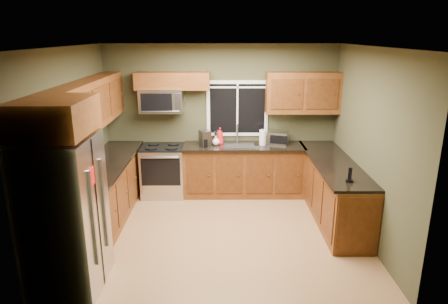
{
  "coord_description": "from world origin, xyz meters",
  "views": [
    {
      "loc": [
        0.02,
        -5.41,
        2.87
      ],
      "look_at": [
        0.05,
        0.35,
        1.15
      ],
      "focal_mm": 32.0,
      "sensor_mm": 36.0,
      "label": 1
    }
  ],
  "objects_px": {
    "refrigerator": "(66,215)",
    "toaster_oven": "(278,138)",
    "microwave": "(161,100)",
    "coffee_maker": "(205,139)",
    "soap_bottle_c": "(216,141)",
    "range": "(164,170)",
    "soap_bottle_a": "(220,136)",
    "paper_towel_roll": "(263,138)",
    "kettle": "(218,136)",
    "cordless_phone": "(350,177)"
  },
  "relations": [
    {
      "from": "range",
      "to": "soap_bottle_a",
      "type": "xyz_separation_m",
      "value": [
        1.03,
        0.1,
        0.62
      ]
    },
    {
      "from": "refrigerator",
      "to": "coffee_maker",
      "type": "height_order",
      "value": "refrigerator"
    },
    {
      "from": "range",
      "to": "kettle",
      "type": "bearing_deg",
      "value": 10.23
    },
    {
      "from": "soap_bottle_a",
      "to": "soap_bottle_c",
      "type": "bearing_deg",
      "value": -138.67
    },
    {
      "from": "kettle",
      "to": "soap_bottle_c",
      "type": "bearing_deg",
      "value": -105.33
    },
    {
      "from": "refrigerator",
      "to": "kettle",
      "type": "relative_size",
      "value": 6.83
    },
    {
      "from": "microwave",
      "to": "refrigerator",
      "type": "bearing_deg",
      "value": -103.34
    },
    {
      "from": "coffee_maker",
      "to": "paper_towel_roll",
      "type": "bearing_deg",
      "value": 4.64
    },
    {
      "from": "refrigerator",
      "to": "soap_bottle_c",
      "type": "distance_m",
      "value": 3.25
    },
    {
      "from": "coffee_maker",
      "to": "soap_bottle_c",
      "type": "bearing_deg",
      "value": 22.77
    },
    {
      "from": "refrigerator",
      "to": "soap_bottle_c",
      "type": "height_order",
      "value": "refrigerator"
    },
    {
      "from": "toaster_oven",
      "to": "kettle",
      "type": "xyz_separation_m",
      "value": [
        -1.08,
        0.08,
        0.01
      ]
    },
    {
      "from": "refrigerator",
      "to": "toaster_oven",
      "type": "relative_size",
      "value": 4.18
    },
    {
      "from": "toaster_oven",
      "to": "coffee_maker",
      "type": "relative_size",
      "value": 1.53
    },
    {
      "from": "toaster_oven",
      "to": "refrigerator",
      "type": "bearing_deg",
      "value": -133.89
    },
    {
      "from": "toaster_oven",
      "to": "coffee_maker",
      "type": "bearing_deg",
      "value": -173.26
    },
    {
      "from": "coffee_maker",
      "to": "soap_bottle_c",
      "type": "xyz_separation_m",
      "value": [
        0.19,
        0.08,
        -0.05
      ]
    },
    {
      "from": "soap_bottle_a",
      "to": "cordless_phone",
      "type": "xyz_separation_m",
      "value": [
        1.76,
        -1.93,
        -0.09
      ]
    },
    {
      "from": "soap_bottle_a",
      "to": "kettle",
      "type": "bearing_deg",
      "value": 112.64
    },
    {
      "from": "soap_bottle_c",
      "to": "soap_bottle_a",
      "type": "bearing_deg",
      "value": 41.33
    },
    {
      "from": "soap_bottle_a",
      "to": "soap_bottle_c",
      "type": "xyz_separation_m",
      "value": [
        -0.08,
        -0.07,
        -0.07
      ]
    },
    {
      "from": "refrigerator",
      "to": "toaster_oven",
      "type": "xyz_separation_m",
      "value": [
        2.77,
        2.87,
        0.15
      ]
    },
    {
      "from": "coffee_maker",
      "to": "paper_towel_roll",
      "type": "distance_m",
      "value": 1.03
    },
    {
      "from": "paper_towel_roll",
      "to": "soap_bottle_a",
      "type": "bearing_deg",
      "value": 175.26
    },
    {
      "from": "soap_bottle_a",
      "to": "soap_bottle_c",
      "type": "distance_m",
      "value": 0.12
    },
    {
      "from": "microwave",
      "to": "coffee_maker",
      "type": "relative_size",
      "value": 2.69
    },
    {
      "from": "soap_bottle_a",
      "to": "soap_bottle_c",
      "type": "relative_size",
      "value": 1.83
    },
    {
      "from": "soap_bottle_c",
      "to": "range",
      "type": "bearing_deg",
      "value": -178.18
    },
    {
      "from": "refrigerator",
      "to": "paper_towel_roll",
      "type": "relative_size",
      "value": 5.96
    },
    {
      "from": "paper_towel_roll",
      "to": "soap_bottle_a",
      "type": "xyz_separation_m",
      "value": [
        -0.76,
        0.06,
        0.01
      ]
    },
    {
      "from": "coffee_maker",
      "to": "toaster_oven",
      "type": "bearing_deg",
      "value": 6.74
    },
    {
      "from": "soap_bottle_c",
      "to": "cordless_phone",
      "type": "relative_size",
      "value": 0.81
    },
    {
      "from": "coffee_maker",
      "to": "kettle",
      "type": "height_order",
      "value": "coffee_maker"
    },
    {
      "from": "paper_towel_roll",
      "to": "soap_bottle_c",
      "type": "xyz_separation_m",
      "value": [
        -0.84,
        -0.0,
        -0.05
      ]
    },
    {
      "from": "kettle",
      "to": "refrigerator",
      "type": "bearing_deg",
      "value": -119.79
    },
    {
      "from": "soap_bottle_c",
      "to": "cordless_phone",
      "type": "bearing_deg",
      "value": -45.48
    },
    {
      "from": "refrigerator",
      "to": "range",
      "type": "height_order",
      "value": "refrigerator"
    },
    {
      "from": "kettle",
      "to": "paper_towel_roll",
      "type": "height_order",
      "value": "paper_towel_roll"
    },
    {
      "from": "paper_towel_roll",
      "to": "cordless_phone",
      "type": "xyz_separation_m",
      "value": [
        1.0,
        -1.87,
        -0.08
      ]
    },
    {
      "from": "refrigerator",
      "to": "microwave",
      "type": "height_order",
      "value": "microwave"
    },
    {
      "from": "microwave",
      "to": "soap_bottle_a",
      "type": "distance_m",
      "value": 1.22
    },
    {
      "from": "soap_bottle_c",
      "to": "paper_towel_roll",
      "type": "bearing_deg",
      "value": 0.24
    },
    {
      "from": "range",
      "to": "paper_towel_roll",
      "type": "distance_m",
      "value": 1.9
    },
    {
      "from": "refrigerator",
      "to": "toaster_oven",
      "type": "height_order",
      "value": "refrigerator"
    },
    {
      "from": "range",
      "to": "toaster_oven",
      "type": "distance_m",
      "value": 2.16
    },
    {
      "from": "toaster_oven",
      "to": "paper_towel_roll",
      "type": "distance_m",
      "value": 0.29
    },
    {
      "from": "soap_bottle_a",
      "to": "cordless_phone",
      "type": "relative_size",
      "value": 1.48
    },
    {
      "from": "coffee_maker",
      "to": "soap_bottle_a",
      "type": "xyz_separation_m",
      "value": [
        0.27,
        0.15,
        0.02
      ]
    },
    {
      "from": "microwave",
      "to": "cordless_phone",
      "type": "height_order",
      "value": "microwave"
    },
    {
      "from": "toaster_oven",
      "to": "coffee_maker",
      "type": "distance_m",
      "value": 1.32
    }
  ]
}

